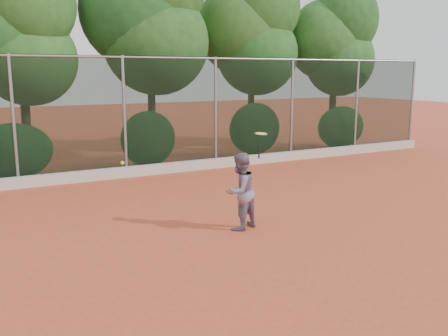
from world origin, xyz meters
TOP-DOWN VIEW (x-y plane):
  - ground at (0.00, 0.00)m, footprint 80.00×80.00m
  - concrete_curb at (0.00, 6.82)m, footprint 24.00×0.20m
  - tennis_player at (0.35, 0.99)m, footprint 0.89×0.80m
  - chainlink_fence at (-0.00, 7.00)m, footprint 24.09×0.09m
  - foliage_backdrop at (-0.55, 8.98)m, footprint 23.70×3.63m
  - tennis_racket at (0.69, 0.80)m, footprint 0.32×0.32m
  - tennis_ball_in_flight at (-1.87, 1.32)m, footprint 0.07×0.07m

SIDE VIEW (x-z plane):
  - ground at x=0.00m, z-range 0.00..0.00m
  - concrete_curb at x=0.00m, z-range 0.00..0.30m
  - tennis_player at x=0.35m, z-range 0.00..1.51m
  - tennis_ball_in_flight at x=-1.87m, z-range 1.43..1.50m
  - tennis_racket at x=0.69m, z-range 1.58..2.10m
  - chainlink_fence at x=0.00m, z-range 0.11..3.61m
  - foliage_backdrop at x=-0.55m, z-range 0.63..8.18m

